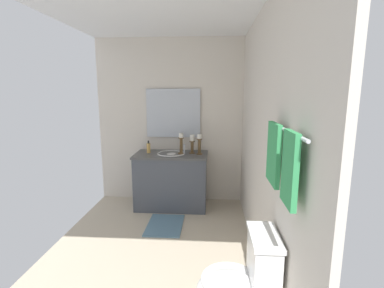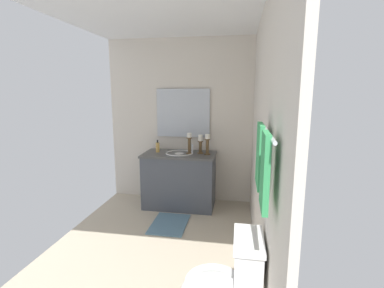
% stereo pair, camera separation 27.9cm
% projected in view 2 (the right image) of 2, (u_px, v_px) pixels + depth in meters
% --- Properties ---
extents(floor, '(3.18, 2.21, 0.02)m').
position_uv_depth(floor, '(150.00, 253.00, 2.93)').
color(floor, beige).
rests_on(floor, ground).
extents(wall_back, '(3.18, 0.04, 2.45)m').
position_uv_depth(wall_back, '(263.00, 141.00, 2.52)').
color(wall_back, silver).
rests_on(wall_back, ground).
extents(wall_left, '(0.04, 2.21, 2.45)m').
position_uv_depth(wall_left, '(181.00, 121.00, 4.25)').
color(wall_left, silver).
rests_on(wall_left, ground).
extents(ceiling, '(3.18, 2.21, 0.02)m').
position_uv_depth(ceiling, '(142.00, 2.00, 2.48)').
color(ceiling, white).
extents(vanity_cabinet, '(0.58, 1.05, 0.80)m').
position_uv_depth(vanity_cabinet, '(180.00, 180.00, 4.08)').
color(vanity_cabinet, '#474C56').
rests_on(vanity_cabinet, ground).
extents(sink_basin, '(0.40, 0.40, 0.24)m').
position_uv_depth(sink_basin, '(179.00, 156.00, 4.01)').
color(sink_basin, white).
rests_on(sink_basin, vanity_cabinet).
extents(mirror, '(0.02, 0.81, 0.72)m').
position_uv_depth(mirror, '(183.00, 113.00, 4.18)').
color(mirror, silver).
extents(candle_holder_tall, '(0.09, 0.09, 0.29)m').
position_uv_depth(candle_holder_tall, '(207.00, 144.00, 3.91)').
color(candle_holder_tall, brown).
rests_on(candle_holder_tall, vanity_cabinet).
extents(candle_holder_short, '(0.09, 0.09, 0.27)m').
position_uv_depth(candle_holder_short, '(200.00, 144.00, 3.98)').
color(candle_holder_short, brown).
rests_on(candle_holder_short, vanity_cabinet).
extents(candle_holder_mid, '(0.09, 0.09, 0.30)m').
position_uv_depth(candle_holder_mid, '(189.00, 143.00, 3.96)').
color(candle_holder_mid, brown).
rests_on(candle_holder_mid, vanity_cabinet).
extents(soap_bottle, '(0.06, 0.06, 0.18)m').
position_uv_depth(soap_bottle, '(158.00, 147.00, 4.09)').
color(soap_bottle, '#E5B259').
rests_on(soap_bottle, vanity_cabinet).
extents(toilet, '(0.39, 0.54, 0.75)m').
position_uv_depth(toilet, '(224.00, 288.00, 1.86)').
color(toilet, white).
rests_on(toilet, ground).
extents(towel_bar, '(0.76, 0.02, 0.02)m').
position_uv_depth(towel_bar, '(267.00, 131.00, 1.54)').
color(towel_bar, silver).
extents(towel_near_vanity, '(0.28, 0.03, 0.40)m').
position_uv_depth(towel_near_vanity, '(260.00, 155.00, 1.76)').
color(towel_near_vanity, '#389E59').
rests_on(towel_near_vanity, towel_bar).
extents(towel_center, '(0.22, 0.03, 0.40)m').
position_uv_depth(towel_center, '(265.00, 171.00, 1.39)').
color(towel_center, '#389E59').
rests_on(towel_center, towel_bar).
extents(bath_mat, '(0.60, 0.44, 0.02)m').
position_uv_depth(bath_mat, '(169.00, 224.00, 3.55)').
color(bath_mat, slate).
rests_on(bath_mat, ground).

